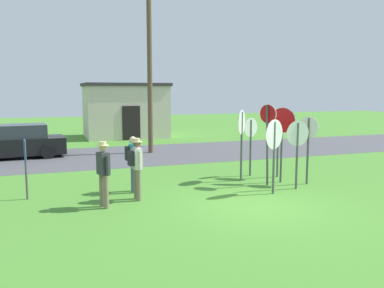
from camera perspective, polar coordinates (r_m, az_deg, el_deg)
name	(u,v)px	position (r m, az deg, el deg)	size (l,w,h in m)	color
ground_plane	(255,207)	(11.03, 8.80, -8.66)	(80.00, 80.00, 0.00)	#47842D
street_asphalt	(159,153)	(19.94, -4.67, -1.32)	(60.00, 6.40, 0.01)	#4C4C51
building_background	(125,110)	(27.27, -9.28, 4.68)	(5.31, 4.04, 3.51)	beige
utility_pole	(150,63)	(20.09, -5.92, 11.11)	(1.80, 0.24, 8.30)	brown
parked_car_on_street	(16,143)	(20.21, -23.24, 0.17)	(4.42, 2.26, 1.51)	black
stop_sign_tallest	(282,130)	(13.82, 12.41, 1.88)	(0.72, 0.55, 2.51)	#474C4C
stop_sign_center_cluster	(251,137)	(14.71, 8.16, 0.97)	(0.64, 0.25, 2.08)	#474C4C
stop_sign_leaning_right	(274,143)	(12.22, 11.36, 0.16)	(0.79, 0.41, 2.21)	#474C4C
stop_sign_rear_left	(278,130)	(14.60, 11.90, 1.86)	(0.61, 0.64, 2.40)	#474C4C
stop_sign_nearest	(267,132)	(13.21, 10.46, 1.66)	(0.30, 0.59, 2.62)	#474C4C
stop_sign_low_front	(242,132)	(13.81, 6.91, 1.64)	(0.56, 0.62, 2.40)	#474C4C
stop_sign_far_back	(308,139)	(13.76, 15.88, 0.72)	(0.31, 0.62, 2.21)	#474C4C
stop_sign_rear_right	(297,143)	(13.00, 14.45, 0.20)	(0.78, 0.07, 2.13)	#474C4C
person_on_left	(136,164)	(11.47, -7.74, -2.83)	(0.41, 0.57, 1.74)	#7A6B56
person_in_blue	(133,160)	(12.38, -8.27, -2.21)	(0.37, 0.57, 1.69)	#4C5670
person_in_teal	(103,171)	(10.88, -12.23, -3.63)	(0.33, 0.54, 1.74)	#7A6B56
info_panel_leftmost	(25,159)	(12.31, -22.17, -1.91)	(0.06, 0.60, 1.68)	#4C4C51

